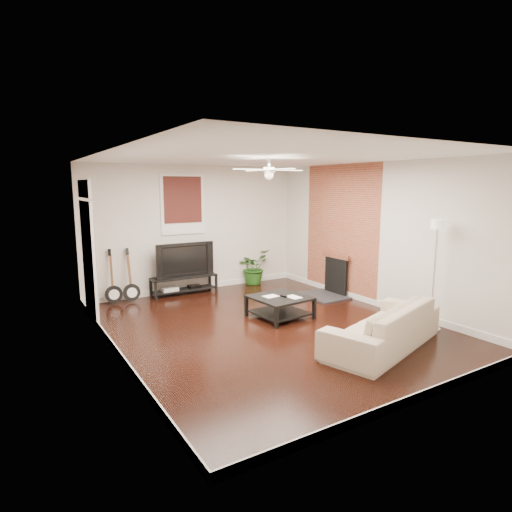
# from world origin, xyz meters

# --- Properties ---
(room) EXTENTS (5.01, 6.01, 2.81)m
(room) POSITION_xyz_m (0.00, 0.00, 1.40)
(room) COLOR black
(room) RESTS_ON ground
(brick_accent) EXTENTS (0.02, 2.20, 2.80)m
(brick_accent) POSITION_xyz_m (2.49, 1.00, 1.40)
(brick_accent) COLOR #A64D35
(brick_accent) RESTS_ON floor
(fireplace) EXTENTS (0.80, 1.10, 0.92)m
(fireplace) POSITION_xyz_m (2.20, 1.00, 0.46)
(fireplace) COLOR black
(fireplace) RESTS_ON floor
(window_back) EXTENTS (1.00, 0.06, 1.30)m
(window_back) POSITION_xyz_m (-0.30, 2.97, 1.95)
(window_back) COLOR #34120E
(window_back) RESTS_ON wall_back
(door_left) EXTENTS (0.08, 1.00, 2.50)m
(door_left) POSITION_xyz_m (-2.46, 1.90, 1.25)
(door_left) COLOR white
(door_left) RESTS_ON wall_left
(tv_stand) EXTENTS (1.44, 0.38, 0.40)m
(tv_stand) POSITION_xyz_m (-0.39, 2.78, 0.20)
(tv_stand) COLOR black
(tv_stand) RESTS_ON floor
(tv) EXTENTS (1.29, 0.17, 0.74)m
(tv) POSITION_xyz_m (-0.39, 2.80, 0.78)
(tv) COLOR black
(tv) RESTS_ON tv_stand
(coffee_table) EXTENTS (1.00, 1.00, 0.39)m
(coffee_table) POSITION_xyz_m (0.44, 0.30, 0.19)
(coffee_table) COLOR black
(coffee_table) RESTS_ON floor
(sofa) EXTENTS (2.41, 1.50, 0.66)m
(sofa) POSITION_xyz_m (0.93, -1.64, 0.33)
(sofa) COLOR tan
(sofa) RESTS_ON floor
(floor_lamp) EXTENTS (0.38, 0.38, 1.84)m
(floor_lamp) POSITION_xyz_m (2.20, -1.54, 0.92)
(floor_lamp) COLOR silver
(floor_lamp) RESTS_ON floor
(potted_plant) EXTENTS (0.97, 0.92, 0.84)m
(potted_plant) POSITION_xyz_m (1.40, 2.82, 0.42)
(potted_plant) COLOR #205418
(potted_plant) RESTS_ON floor
(guitar_left) EXTENTS (0.38, 0.30, 1.12)m
(guitar_left) POSITION_xyz_m (-1.91, 2.75, 0.56)
(guitar_left) COLOR black
(guitar_left) RESTS_ON floor
(guitar_right) EXTENTS (0.36, 0.26, 1.12)m
(guitar_right) POSITION_xyz_m (-1.56, 2.72, 0.56)
(guitar_right) COLOR black
(guitar_right) RESTS_ON floor
(ceiling_fan) EXTENTS (1.24, 1.24, 0.32)m
(ceiling_fan) POSITION_xyz_m (0.00, 0.00, 2.60)
(ceiling_fan) COLOR white
(ceiling_fan) RESTS_ON ceiling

